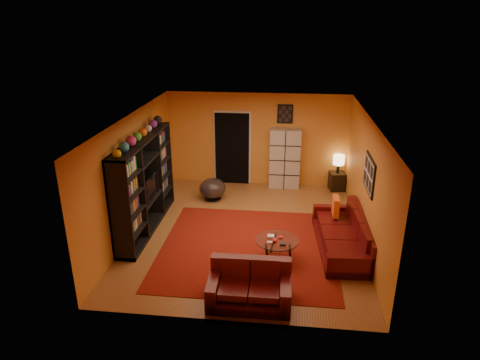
# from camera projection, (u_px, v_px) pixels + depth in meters

# --- Properties ---
(floor) EXTENTS (6.00, 6.00, 0.00)m
(floor) POSITION_uv_depth(u_px,v_px,m) (246.00, 232.00, 9.61)
(floor) COLOR brown
(floor) RESTS_ON ground
(ceiling) EXTENTS (6.00, 6.00, 0.00)m
(ceiling) POSITION_uv_depth(u_px,v_px,m) (247.00, 118.00, 8.66)
(ceiling) COLOR white
(ceiling) RESTS_ON wall_back
(wall_back) EXTENTS (6.00, 0.00, 6.00)m
(wall_back) POSITION_uv_depth(u_px,v_px,m) (257.00, 140.00, 11.91)
(wall_back) COLOR orange
(wall_back) RESTS_ON floor
(wall_front) EXTENTS (6.00, 0.00, 6.00)m
(wall_front) POSITION_uv_depth(u_px,v_px,m) (227.00, 250.00, 6.36)
(wall_front) COLOR orange
(wall_front) RESTS_ON floor
(wall_left) EXTENTS (0.00, 6.00, 6.00)m
(wall_left) POSITION_uv_depth(u_px,v_px,m) (134.00, 173.00, 9.40)
(wall_left) COLOR orange
(wall_left) RESTS_ON floor
(wall_right) EXTENTS (0.00, 6.00, 6.00)m
(wall_right) POSITION_uv_depth(u_px,v_px,m) (366.00, 183.00, 8.87)
(wall_right) COLOR orange
(wall_right) RESTS_ON floor
(rug) EXTENTS (3.60, 3.60, 0.01)m
(rug) POSITION_uv_depth(u_px,v_px,m) (248.00, 248.00, 8.95)
(rug) COLOR #63110B
(rug) RESTS_ON floor
(doorway) EXTENTS (0.95, 0.10, 2.04)m
(doorway) POSITION_uv_depth(u_px,v_px,m) (232.00, 149.00, 12.05)
(doorway) COLOR black
(doorway) RESTS_ON floor
(wall_art_right) EXTENTS (0.03, 1.00, 0.70)m
(wall_art_right) POSITION_uv_depth(u_px,v_px,m) (369.00, 174.00, 8.49)
(wall_art_right) COLOR black
(wall_art_right) RESTS_ON wall_right
(wall_art_back) EXTENTS (0.42, 0.03, 0.52)m
(wall_art_back) POSITION_uv_depth(u_px,v_px,m) (285.00, 114.00, 11.54)
(wall_art_back) COLOR black
(wall_art_back) RESTS_ON wall_back
(entertainment_unit) EXTENTS (0.45, 3.00, 2.10)m
(entertainment_unit) POSITION_uv_depth(u_px,v_px,m) (144.00, 184.00, 9.46)
(entertainment_unit) COLOR black
(entertainment_unit) RESTS_ON floor
(tv) EXTENTS (0.89, 0.12, 0.51)m
(tv) POSITION_uv_depth(u_px,v_px,m) (148.00, 187.00, 9.53)
(tv) COLOR black
(tv) RESTS_ON entertainment_unit
(sofa) EXTENTS (1.12, 2.43, 0.85)m
(sofa) POSITION_uv_depth(u_px,v_px,m) (347.00, 236.00, 8.86)
(sofa) COLOR #46090B
(sofa) RESTS_ON rug
(loveseat) EXTENTS (1.39, 0.85, 0.85)m
(loveseat) POSITION_uv_depth(u_px,v_px,m) (250.00, 285.00, 7.23)
(loveseat) COLOR #46090B
(loveseat) RESTS_ON rug
(throw_pillow) EXTENTS (0.12, 0.42, 0.42)m
(throw_pillow) POSITION_uv_depth(u_px,v_px,m) (336.00, 206.00, 9.39)
(throw_pillow) COLOR #FF611C
(throw_pillow) RESTS_ON sofa
(coffee_table) EXTENTS (0.86, 0.86, 0.43)m
(coffee_table) POSITION_uv_depth(u_px,v_px,m) (277.00, 242.00, 8.41)
(coffee_table) COLOR silver
(coffee_table) RESTS_ON floor
(storage_cabinet) EXTENTS (0.84, 0.38, 1.68)m
(storage_cabinet) POSITION_uv_depth(u_px,v_px,m) (285.00, 159.00, 11.81)
(storage_cabinet) COLOR #B5AFA7
(storage_cabinet) RESTS_ON floor
(bowl_chair) EXTENTS (0.70, 0.70, 0.57)m
(bowl_chair) POSITION_uv_depth(u_px,v_px,m) (212.00, 188.00, 11.19)
(bowl_chair) COLOR black
(bowl_chair) RESTS_ON floor
(side_table) EXTENTS (0.47, 0.47, 0.50)m
(side_table) POSITION_uv_depth(u_px,v_px,m) (337.00, 181.00, 11.83)
(side_table) COLOR black
(side_table) RESTS_ON floor
(table_lamp) EXTENTS (0.30, 0.30, 0.51)m
(table_lamp) POSITION_uv_depth(u_px,v_px,m) (339.00, 160.00, 11.61)
(table_lamp) COLOR black
(table_lamp) RESTS_ON side_table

